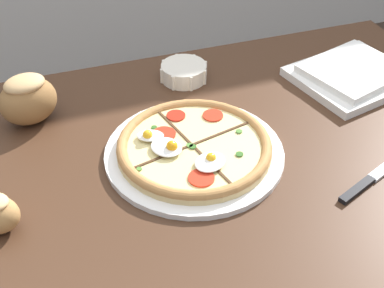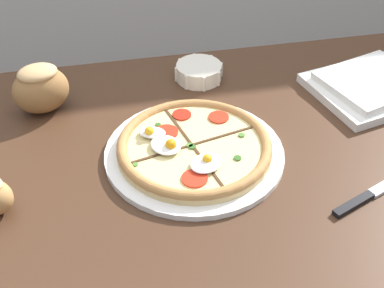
{
  "view_description": "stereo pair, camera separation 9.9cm",
  "coord_description": "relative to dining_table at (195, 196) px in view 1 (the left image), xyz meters",
  "views": [
    {
      "loc": [
        -0.26,
        -0.74,
        1.41
      ],
      "look_at": [
        -0.0,
        0.01,
        0.77
      ],
      "focal_mm": 50.0,
      "sensor_mm": 36.0,
      "label": 1
    },
    {
      "loc": [
        -0.17,
        -0.77,
        1.41
      ],
      "look_at": [
        -0.0,
        0.01,
        0.77
      ],
      "focal_mm": 50.0,
      "sensor_mm": 36.0,
      "label": 2
    }
  ],
  "objects": [
    {
      "name": "napkin_folded",
      "position": [
        0.44,
        0.14,
        0.12
      ],
      "size": [
        0.3,
        0.27,
        0.04
      ],
      "rotation": [
        0.0,
        0.0,
        0.22
      ],
      "color": "silver",
      "rests_on": "dining_table"
    },
    {
      "name": "bread_piece_mid",
      "position": [
        -0.29,
        0.22,
        0.16
      ],
      "size": [
        0.14,
        0.12,
        0.11
      ],
      "rotation": [
        0.0,
        0.0,
        0.25
      ],
      "color": "olive",
      "rests_on": "dining_table"
    },
    {
      "name": "dining_table",
      "position": [
        0.0,
        0.0,
        0.0
      ],
      "size": [
        1.33,
        0.81,
        0.74
      ],
      "color": "#422819",
      "rests_on": "ground_plane"
    },
    {
      "name": "ramekin_bowl",
      "position": [
        0.07,
        0.28,
        0.12
      ],
      "size": [
        0.11,
        0.11,
        0.04
      ],
      "color": "silver",
      "rests_on": "dining_table"
    },
    {
      "name": "knife_spare",
      "position": [
        0.3,
        -0.16,
        0.11
      ],
      "size": [
        0.21,
        0.1,
        0.01
      ],
      "rotation": [
        0.0,
        0.0,
        0.39
      ],
      "color": "silver",
      "rests_on": "dining_table"
    },
    {
      "name": "pizza",
      "position": [
        -0.01,
        0.01,
        0.12
      ],
      "size": [
        0.35,
        0.35,
        0.05
      ],
      "color": "white",
      "rests_on": "dining_table"
    }
  ]
}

